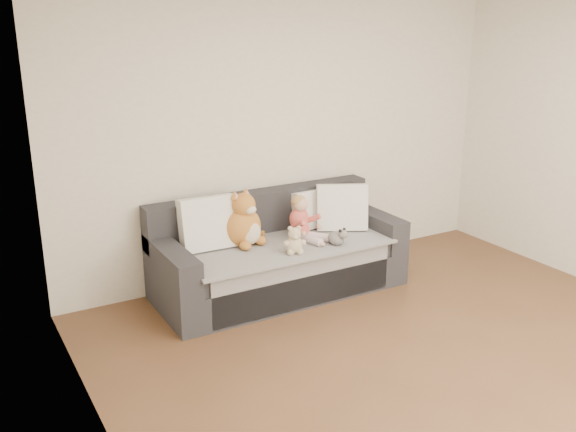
# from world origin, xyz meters

# --- Properties ---
(room_shell) EXTENTS (5.00, 5.00, 5.00)m
(room_shell) POSITION_xyz_m (0.00, 0.42, 1.30)
(room_shell) COLOR brown
(room_shell) RESTS_ON ground
(sofa) EXTENTS (2.20, 0.94, 0.85)m
(sofa) POSITION_xyz_m (-0.36, 2.06, 0.31)
(sofa) COLOR #27262B
(sofa) RESTS_ON ground
(cushion_left) EXTENTS (0.50, 0.24, 0.47)m
(cushion_left) POSITION_xyz_m (-0.96, 2.17, 0.70)
(cushion_left) COLOR white
(cushion_left) RESTS_ON sofa
(cushion_right_back) EXTENTS (0.40, 0.21, 0.37)m
(cushion_right_back) POSITION_xyz_m (0.10, 2.22, 0.65)
(cushion_right_back) COLOR white
(cushion_right_back) RESTS_ON sofa
(cushion_right_front) EXTENTS (0.51, 0.40, 0.44)m
(cushion_right_front) POSITION_xyz_m (0.31, 2.04, 0.68)
(cushion_right_front) COLOR white
(cushion_right_front) RESTS_ON sofa
(toddler) EXTENTS (0.30, 0.41, 0.40)m
(toddler) POSITION_xyz_m (-0.15, 1.99, 0.64)
(toddler) COLOR #E2644F
(toddler) RESTS_ON sofa
(plush_cat) EXTENTS (0.42, 0.41, 0.52)m
(plush_cat) POSITION_xyz_m (-0.66, 2.11, 0.66)
(plush_cat) COLOR #C9722C
(plush_cat) RESTS_ON sofa
(teddy_bear) EXTENTS (0.19, 0.15, 0.24)m
(teddy_bear) POSITION_xyz_m (-0.39, 1.71, 0.57)
(teddy_bear) COLOR #C8B78A
(teddy_bear) RESTS_ON sofa
(plush_cow) EXTENTS (0.13, 0.20, 0.16)m
(plush_cow) POSITION_xyz_m (0.04, 1.70, 0.54)
(plush_cow) COLOR white
(plush_cow) RESTS_ON sofa
(sippy_cup) EXTENTS (0.09, 0.06, 0.10)m
(sippy_cup) POSITION_xyz_m (-0.28, 1.89, 0.53)
(sippy_cup) COLOR #46338D
(sippy_cup) RESTS_ON sofa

